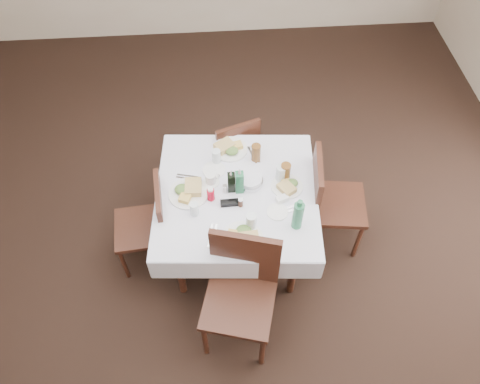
{
  "coord_description": "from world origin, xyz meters",
  "views": [
    {
      "loc": [
        -0.05,
        -1.98,
        3.58
      ],
      "look_at": [
        0.12,
        0.17,
        0.8
      ],
      "focal_mm": 35.0,
      "sensor_mm": 36.0,
      "label": 1
    }
  ],
  "objects_px": {
    "water_s": "(251,221)",
    "oil_cruet_green": "(239,181)",
    "bread_basket": "(250,181)",
    "water_w": "(194,209)",
    "chair_south": "(242,285)",
    "chair_north": "(234,148)",
    "dining_table": "(237,199)",
    "chair_east": "(327,198)",
    "water_e": "(281,173)",
    "chair_west": "(150,221)",
    "coffee_mug": "(211,179)",
    "oil_cruet_dark": "(231,182)",
    "ketchup_bottle": "(211,194)",
    "water_n": "(216,157)",
    "green_bottle": "(298,215)"
  },
  "relations": [
    {
      "from": "chair_west",
      "to": "water_e",
      "type": "bearing_deg",
      "value": 7.55
    },
    {
      "from": "chair_south",
      "to": "chair_east",
      "type": "relative_size",
      "value": 1.07
    },
    {
      "from": "water_n",
      "to": "coffee_mug",
      "type": "height_order",
      "value": "water_n"
    },
    {
      "from": "bread_basket",
      "to": "oil_cruet_green",
      "type": "distance_m",
      "value": 0.14
    },
    {
      "from": "oil_cruet_dark",
      "to": "coffee_mug",
      "type": "height_order",
      "value": "oil_cruet_dark"
    },
    {
      "from": "chair_west",
      "to": "chair_south",
      "type": "bearing_deg",
      "value": -43.99
    },
    {
      "from": "water_n",
      "to": "chair_north",
      "type": "bearing_deg",
      "value": 68.03
    },
    {
      "from": "chair_north",
      "to": "dining_table",
      "type": "bearing_deg",
      "value": -92.07
    },
    {
      "from": "chair_north",
      "to": "coffee_mug",
      "type": "relative_size",
      "value": 6.01
    },
    {
      "from": "water_s",
      "to": "oil_cruet_dark",
      "type": "height_order",
      "value": "oil_cruet_dark"
    },
    {
      "from": "water_w",
      "to": "chair_south",
      "type": "bearing_deg",
      "value": -59.31
    },
    {
      "from": "dining_table",
      "to": "water_e",
      "type": "distance_m",
      "value": 0.4
    },
    {
      "from": "chair_north",
      "to": "water_e",
      "type": "xyz_separation_m",
      "value": [
        0.32,
        -0.63,
        0.35
      ]
    },
    {
      "from": "water_n",
      "to": "green_bottle",
      "type": "relative_size",
      "value": 0.44
    },
    {
      "from": "chair_north",
      "to": "chair_south",
      "type": "height_order",
      "value": "chair_south"
    },
    {
      "from": "chair_south",
      "to": "water_e",
      "type": "height_order",
      "value": "chair_south"
    },
    {
      "from": "chair_east",
      "to": "chair_west",
      "type": "distance_m",
      "value": 1.44
    },
    {
      "from": "oil_cruet_dark",
      "to": "ketchup_bottle",
      "type": "xyz_separation_m",
      "value": [
        -0.16,
        -0.07,
        -0.04
      ]
    },
    {
      "from": "chair_south",
      "to": "coffee_mug",
      "type": "xyz_separation_m",
      "value": [
        -0.17,
        0.8,
        0.22
      ]
    },
    {
      "from": "water_s",
      "to": "oil_cruet_green",
      "type": "xyz_separation_m",
      "value": [
        -0.06,
        0.34,
        0.04
      ]
    },
    {
      "from": "oil_cruet_green",
      "to": "bread_basket",
      "type": "bearing_deg",
      "value": 36.02
    },
    {
      "from": "water_e",
      "to": "ketchup_bottle",
      "type": "xyz_separation_m",
      "value": [
        -0.55,
        -0.15,
        -0.02
      ]
    },
    {
      "from": "chair_west",
      "to": "coffee_mug",
      "type": "height_order",
      "value": "chair_west"
    },
    {
      "from": "water_n",
      "to": "water_w",
      "type": "bearing_deg",
      "value": -110.37
    },
    {
      "from": "oil_cruet_dark",
      "to": "water_s",
      "type": "bearing_deg",
      "value": -71.4
    },
    {
      "from": "oil_cruet_dark",
      "to": "chair_west",
      "type": "bearing_deg",
      "value": -174.46
    },
    {
      "from": "dining_table",
      "to": "water_s",
      "type": "relative_size",
      "value": 9.42
    },
    {
      "from": "water_w",
      "to": "oil_cruet_green",
      "type": "relative_size",
      "value": 0.45
    },
    {
      "from": "chair_south",
      "to": "water_n",
      "type": "height_order",
      "value": "chair_south"
    },
    {
      "from": "chair_east",
      "to": "ketchup_bottle",
      "type": "bearing_deg",
      "value": -174.06
    },
    {
      "from": "dining_table",
      "to": "chair_north",
      "type": "distance_m",
      "value": 0.75
    },
    {
      "from": "oil_cruet_dark",
      "to": "ketchup_bottle",
      "type": "bearing_deg",
      "value": -155.46
    },
    {
      "from": "chair_north",
      "to": "ketchup_bottle",
      "type": "xyz_separation_m",
      "value": [
        -0.22,
        -0.77,
        0.34
      ]
    },
    {
      "from": "coffee_mug",
      "to": "oil_cruet_dark",
      "type": "bearing_deg",
      "value": -29.32
    },
    {
      "from": "chair_north",
      "to": "water_e",
      "type": "bearing_deg",
      "value": -62.56
    },
    {
      "from": "water_n",
      "to": "water_w",
      "type": "relative_size",
      "value": 1.12
    },
    {
      "from": "chair_north",
      "to": "water_s",
      "type": "distance_m",
      "value": 1.11
    },
    {
      "from": "dining_table",
      "to": "water_n",
      "type": "bearing_deg",
      "value": 113.55
    },
    {
      "from": "chair_west",
      "to": "chair_north",
      "type": "bearing_deg",
      "value": 46.78
    },
    {
      "from": "chair_west",
      "to": "water_s",
      "type": "relative_size",
      "value": 6.31
    },
    {
      "from": "dining_table",
      "to": "bread_basket",
      "type": "relative_size",
      "value": 6.78
    },
    {
      "from": "water_w",
      "to": "chair_east",
      "type": "bearing_deg",
      "value": 11.96
    },
    {
      "from": "ketchup_bottle",
      "to": "green_bottle",
      "type": "xyz_separation_m",
      "value": [
        0.61,
        -0.29,
        0.07
      ]
    },
    {
      "from": "dining_table",
      "to": "water_s",
      "type": "distance_m",
      "value": 0.37
    },
    {
      "from": "water_s",
      "to": "bread_basket",
      "type": "xyz_separation_m",
      "value": [
        0.03,
        0.4,
        -0.04
      ]
    },
    {
      "from": "water_s",
      "to": "oil_cruet_green",
      "type": "distance_m",
      "value": 0.35
    },
    {
      "from": "coffee_mug",
      "to": "chair_west",
      "type": "bearing_deg",
      "value": -163.5
    },
    {
      "from": "chair_north",
      "to": "bread_basket",
      "type": "distance_m",
      "value": 0.72
    },
    {
      "from": "water_n",
      "to": "water_e",
      "type": "relative_size",
      "value": 0.88
    },
    {
      "from": "oil_cruet_green",
      "to": "green_bottle",
      "type": "xyz_separation_m",
      "value": [
        0.39,
        -0.35,
        0.02
      ]
    }
  ]
}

